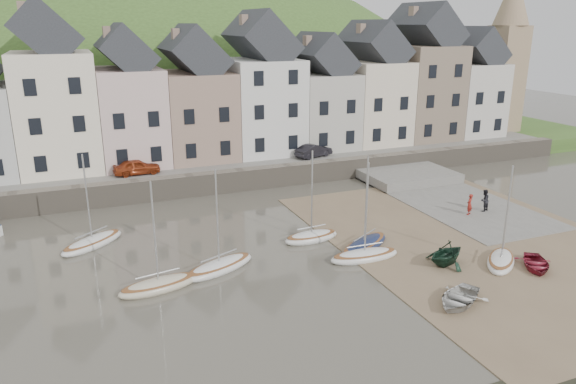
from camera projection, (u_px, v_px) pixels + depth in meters
name	position (u px, v px, depth m)	size (l,w,h in m)	color
ground	(327.00, 269.00, 31.63)	(160.00, 160.00, 0.00)	#4B473B
quay_land	(200.00, 146.00, 59.69)	(90.00, 30.00, 1.50)	#385421
quay_street	(228.00, 163.00, 49.29)	(70.00, 7.00, 0.10)	slate
seawall	(240.00, 180.00, 46.39)	(70.00, 1.20, 1.80)	slate
beach	(477.00, 241.00, 35.58)	(18.00, 26.00, 0.06)	brown
slipway	(449.00, 199.00, 44.08)	(8.00, 18.00, 0.12)	slate
hillside	(135.00, 226.00, 88.26)	(134.40, 84.00, 84.00)	#385421
townhouse_terrace	(234.00, 94.00, 51.28)	(61.05, 8.00, 13.93)	white
church_spire	(508.00, 48.00, 61.95)	(4.00, 4.00, 18.00)	#997F60
sailboat_0	(92.00, 242.00, 34.85)	(4.65, 4.08, 6.32)	silver
sailboat_1	(219.00, 266.00, 31.39)	(5.01, 3.28, 6.32)	silver
sailboat_2	(159.00, 285.00, 29.16)	(4.62, 2.27, 6.32)	beige
sailboat_3	(311.00, 237.00, 35.75)	(3.95, 1.80, 6.32)	silver
sailboat_4	(364.00, 255.00, 32.87)	(4.53, 1.68, 6.32)	silver
sailboat_5	(364.00, 245.00, 34.41)	(5.02, 3.79, 6.32)	#152044
sailboat_6	(501.00, 260.00, 32.16)	(3.87, 3.69, 6.32)	silver
rowboat_white	(459.00, 298.00, 27.49)	(2.37, 3.32, 0.69)	silver
rowboat_green	(446.00, 253.00, 31.89)	(2.46, 2.85, 1.50)	black
rowboat_red	(536.00, 264.00, 31.50)	(2.10, 2.94, 0.61)	maroon
person_red	(470.00, 204.00, 40.09)	(0.58, 0.38, 1.59)	maroon
person_dark	(484.00, 200.00, 40.82)	(0.82, 0.64, 1.69)	black
car_left	(137.00, 167.00, 45.25)	(1.54, 3.82, 1.30)	maroon
car_right	(314.00, 151.00, 51.12)	(1.32, 3.77, 1.24)	black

